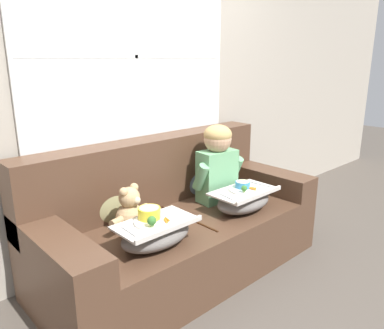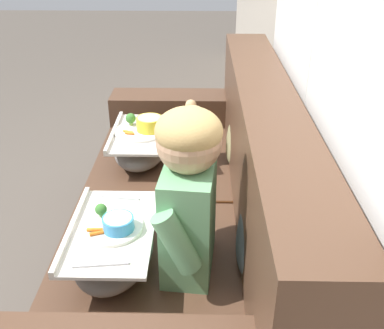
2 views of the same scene
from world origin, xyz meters
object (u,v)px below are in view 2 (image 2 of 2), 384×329
at_px(throw_pillow_behind_child, 254,228).
at_px(throw_pillow_behind_teddy, 238,132).
at_px(lap_tray_child, 113,244).
at_px(child_figure, 189,186).
at_px(couch, 197,220).
at_px(teddy_bear, 192,137).
at_px(lap_tray_teddy, 141,144).

height_order(throw_pillow_behind_child, throw_pillow_behind_teddy, throw_pillow_behind_child).
bearing_deg(lap_tray_child, child_figure, 90.09).
relative_size(couch, child_figure, 3.43).
bearing_deg(teddy_bear, couch, 4.23).
relative_size(throw_pillow_behind_child, lap_tray_teddy, 0.74).
xyz_separation_m(child_figure, teddy_bear, (-0.77, -0.00, -0.19)).
distance_m(couch, throw_pillow_behind_child, 0.50).
relative_size(throw_pillow_behind_teddy, teddy_bear, 1.04).
bearing_deg(throw_pillow_behind_child, teddy_bear, -163.98).
height_order(throw_pillow_behind_child, lap_tray_teddy, throw_pillow_behind_child).
bearing_deg(teddy_bear, child_figure, 0.22).
bearing_deg(throw_pillow_behind_child, child_figure, -90.03).
bearing_deg(teddy_bear, throw_pillow_behind_child, 16.02).
bearing_deg(child_figure, teddy_bear, -179.78).
distance_m(throw_pillow_behind_child, lap_tray_teddy, 0.91).
relative_size(throw_pillow_behind_child, child_figure, 0.59).
xyz_separation_m(throw_pillow_behind_child, teddy_bear, (-0.77, -0.22, -0.03)).
bearing_deg(teddy_bear, throw_pillow_behind_teddy, 90.29).
bearing_deg(throw_pillow_behind_teddy, throw_pillow_behind_child, 0.00).
height_order(child_figure, lap_tray_child, child_figure).
xyz_separation_m(throw_pillow_behind_teddy, lap_tray_child, (0.78, -0.48, -0.08)).
bearing_deg(throw_pillow_behind_child, throw_pillow_behind_teddy, 180.00).
bearing_deg(lap_tray_teddy, throw_pillow_behind_child, 31.59).
xyz_separation_m(throw_pillow_behind_child, child_figure, (-0.00, -0.22, 0.16)).
distance_m(teddy_bear, lap_tray_child, 0.82).
xyz_separation_m(couch, lap_tray_teddy, (-0.39, -0.28, 0.18)).
bearing_deg(lap_tray_child, lap_tray_teddy, 179.85).
height_order(throw_pillow_behind_teddy, teddy_bear, throw_pillow_behind_teddy).
xyz_separation_m(throw_pillow_behind_child, throw_pillow_behind_teddy, (-0.78, 0.00, 0.00)).
relative_size(couch, lap_tray_child, 4.19).
relative_size(throw_pillow_behind_teddy, child_figure, 0.58).
distance_m(throw_pillow_behind_child, teddy_bear, 0.81).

